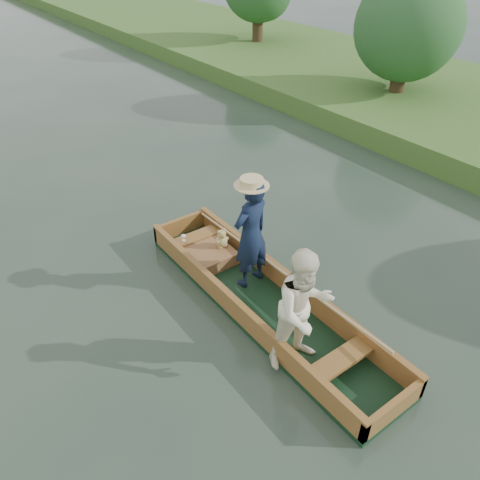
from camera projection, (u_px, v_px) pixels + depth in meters
ground at (263, 308)px, 7.26m from camera, size 120.00×120.00×0.00m
trees_far at (17, 41)px, 11.45m from camera, size 22.65×12.21×4.38m
punt at (269, 283)px, 6.72m from camera, size 1.31×5.00×1.94m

